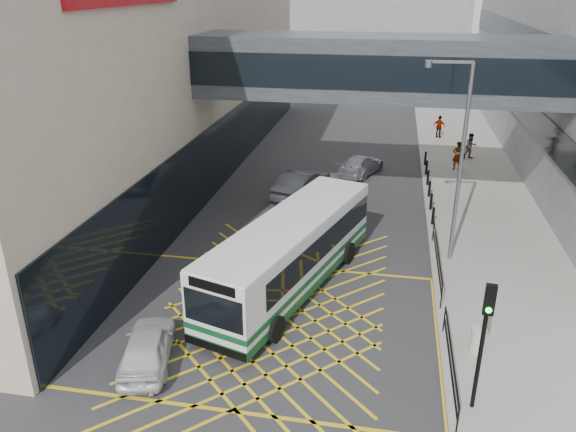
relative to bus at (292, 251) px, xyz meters
The scene contains 18 objects.
ground 3.31m from the bus, 97.39° to the right, with size 120.00×120.00×0.00m, color #333335.
building_whsmith 23.46m from the bus, 144.42° to the left, with size 24.17×42.00×16.00m.
building_far 57.66m from the bus, 92.38° to the left, with size 28.00×16.00×18.00m, color gray.
skybridge 11.18m from the bus, 73.95° to the left, with size 20.00×4.10×3.00m.
pavement 14.96m from the bus, 54.58° to the left, with size 6.00×54.00×0.16m, color gray.
box_junction 3.31m from the bus, 97.39° to the right, with size 12.00×9.00×0.01m.
bus is the anchor object (origin of this frame).
car_white 6.86m from the bus, 122.88° to the right, with size 1.63×3.99×1.27m, color silver.
car_dark 10.23m from the bus, 97.07° to the left, with size 1.95×4.99×1.56m, color black.
car_silver 15.03m from the bus, 83.22° to the left, with size 1.77×4.18×1.30m, color #9E9FA6.
traffic_light 8.93m from the bus, 44.25° to the right, with size 0.30×0.48×4.11m.
street_lamp 7.87m from the bus, 28.67° to the left, with size 1.92×0.36×8.46m.
litter_bin 7.63m from the bus, 26.05° to the right, with size 0.50×0.50×0.87m, color #ADA89E.
kerb_railings 5.92m from the bus, 10.68° to the right, with size 0.05×12.54×1.00m.
bollards 13.52m from the bus, 64.15° to the left, with size 0.14×10.14×0.90m.
pedestrian_a 18.30m from the bus, 64.67° to the left, with size 0.73×0.52×1.84m, color gray.
pedestrian_b 21.18m from the bus, 65.04° to the left, with size 0.85×0.49×1.74m, color gray.
pedestrian_c 25.57m from the bus, 73.70° to the left, with size 1.00×0.48×1.70m, color gray.
Camera 1 is at (3.87, -16.68, 11.44)m, focal length 35.00 mm.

